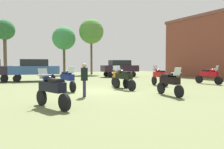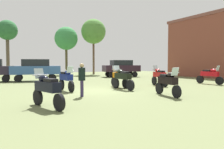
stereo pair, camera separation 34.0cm
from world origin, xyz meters
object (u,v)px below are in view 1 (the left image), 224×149
motorcycle_7 (52,89)px  car_5 (34,68)px  motorcycle_2 (67,79)px  tree_4 (91,32)px  motorcycle_8 (120,77)px  motorcycle_4 (170,82)px  tree_1 (64,39)px  motorcycle_5 (209,75)px  person_2 (84,77)px  tree_2 (5,31)px  motorcycle_9 (124,78)px  car_1 (120,67)px  motorcycle_3 (159,76)px

motorcycle_7 → car_5: (1.53, 12.79, 0.46)m
motorcycle_2 → tree_4: bearing=-124.4°
motorcycle_2 → motorcycle_8: (3.76, 0.26, -0.00)m
motorcycle_4 → tree_1: tree_1 is taller
motorcycle_5 → person_2: (-11.06, -1.33, 0.23)m
tree_2 → tree_4: (11.31, -0.45, 0.66)m
motorcycle_9 → person_2: person_2 is taller
motorcycle_7 → car_1: 18.37m
motorcycle_7 → tree_4: size_ratio=0.26×
car_1 → person_2: bearing=152.3°
motorcycle_2 → tree_2: size_ratio=0.30×
motorcycle_8 → tree_1: (1.45, 17.75, 4.40)m
motorcycle_2 → motorcycle_8: bearing=177.6°
motorcycle_8 → car_5: (-4.22, 8.11, 0.45)m
motorcycle_9 → motorcycle_4: bearing=-83.7°
motorcycle_2 → motorcycle_7: size_ratio=1.00×
motorcycle_8 → tree_4: tree_4 is taller
motorcycle_4 → car_1: size_ratio=0.46×
motorcycle_5 → person_2: bearing=-0.7°
motorcycle_7 → tree_2: 22.23m
motorcycle_8 → motorcycle_9: 1.26m
motorcycle_3 → car_1: (2.78, 10.18, 0.44)m
tree_1 → motorcycle_5: bearing=-72.9°
motorcycle_5 → car_1: size_ratio=0.49×
motorcycle_4 → car_5: size_ratio=0.46×
motorcycle_8 → tree_2: size_ratio=0.31×
motorcycle_7 → motorcycle_9: size_ratio=0.94×
motorcycle_3 → motorcycle_8: motorcycle_8 is taller
motorcycle_2 → tree_4: tree_4 is taller
person_2 → tree_2: 20.45m
motorcycle_9 → person_2: 3.63m
motorcycle_2 → motorcycle_8: motorcycle_2 is taller
motorcycle_5 → tree_2: (-13.51, 18.45, 4.83)m
motorcycle_4 → motorcycle_9: size_ratio=0.93×
car_1 → car_5: same height
motorcycle_4 → motorcycle_7: 5.95m
motorcycle_2 → motorcycle_3: size_ratio=0.96×
motorcycle_3 → motorcycle_9: bearing=-158.8°
tree_2 → motorcycle_8: bearing=-70.1°
motorcycle_5 → person_2: 11.15m
person_2 → tree_1: bearing=12.2°
motorcycle_4 → motorcycle_2: bearing=-39.1°
tree_2 → motorcycle_9: bearing=-72.6°
motorcycle_7 → person_2: (2.05, 1.92, 0.24)m
car_1 → motorcycle_7: bearing=150.9°
motorcycle_3 → car_1: size_ratio=0.48×
motorcycle_3 → car_1: bearing=86.0°
motorcycle_4 → motorcycle_7: (-5.95, -0.14, 0.01)m
motorcycle_4 → tree_4: tree_4 is taller
motorcycle_2 → car_5: 8.39m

